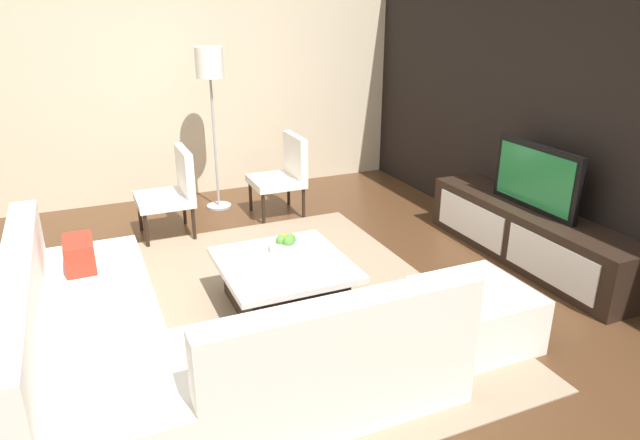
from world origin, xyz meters
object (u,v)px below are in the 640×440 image
at_px(floor_lamp, 210,75).
at_px(sectional_couch, 173,344).
at_px(accent_chair_near, 173,188).
at_px(accent_chair_far, 284,171).
at_px(coffee_table, 284,283).
at_px(television, 536,178).
at_px(ottoman, 474,315).
at_px(fruit_bowl, 287,244).
at_px(media_console, 527,235).

bearing_deg(floor_lamp, sectional_couch, -18.78).
bearing_deg(accent_chair_near, accent_chair_far, 103.34).
xyz_separation_m(coffee_table, accent_chair_far, (-1.95, 0.73, 0.29)).
relative_size(television, ottoman, 1.37).
relative_size(accent_chair_near, fruit_bowl, 3.11).
distance_m(sectional_couch, floor_lamp, 3.45).
bearing_deg(accent_chair_far, fruit_bowl, -13.22).
relative_size(coffee_table, accent_chair_far, 1.13).
height_order(floor_lamp, fruit_bowl, floor_lamp).
distance_m(media_console, sectional_couch, 3.29).
bearing_deg(sectional_couch, accent_chair_near, 169.46).
bearing_deg(media_console, sectional_couch, -80.74).
distance_m(coffee_table, fruit_bowl, 0.31).
distance_m(television, coffee_table, 2.37).
bearing_deg(media_console, fruit_bowl, -97.28).
height_order(television, floor_lamp, floor_lamp).
xyz_separation_m(media_console, ottoman, (0.87, -1.26, -0.05)).
height_order(television, accent_chair_near, television).
height_order(media_console, floor_lamp, floor_lamp).
bearing_deg(ottoman, floor_lamp, -164.55).
height_order(media_console, ottoman, media_console).
relative_size(sectional_couch, coffee_table, 2.49).
bearing_deg(coffee_table, television, 87.51).
xyz_separation_m(media_console, sectional_couch, (0.53, -3.24, 0.03)).
bearing_deg(television, ottoman, -55.42).
bearing_deg(coffee_table, media_console, 87.51).
relative_size(sectional_couch, accent_chair_far, 2.80).
distance_m(media_console, fruit_bowl, 2.22).
height_order(accent_chair_near, fruit_bowl, accent_chair_near).
height_order(sectional_couch, ottoman, sectional_couch).
relative_size(media_console, ottoman, 3.19).
distance_m(television, fruit_bowl, 2.25).
xyz_separation_m(media_console, accent_chair_near, (-1.92, -2.79, 0.24)).
distance_m(floor_lamp, fruit_bowl, 2.48).
bearing_deg(television, coffee_table, -92.49).
relative_size(media_console, fruit_bowl, 7.96).
xyz_separation_m(ottoman, accent_chair_far, (-2.92, -0.31, 0.29)).
height_order(media_console, sectional_couch, sectional_couch).
height_order(accent_chair_near, ottoman, accent_chair_near).
xyz_separation_m(media_console, coffee_table, (-0.10, -2.30, -0.05)).
xyz_separation_m(television, ottoman, (0.87, -1.26, -0.59)).
bearing_deg(fruit_bowl, media_console, 82.72).
bearing_deg(fruit_bowl, accent_chair_near, -160.25).
bearing_deg(accent_chair_near, media_console, 62.79).
height_order(floor_lamp, accent_chair_far, floor_lamp).
distance_m(floor_lamp, accent_chair_far, 1.28).
height_order(television, accent_chair_far, television).
relative_size(media_console, sectional_couch, 0.92).
distance_m(sectional_couch, fruit_bowl, 1.33).
bearing_deg(accent_chair_far, coffee_table, -14.08).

